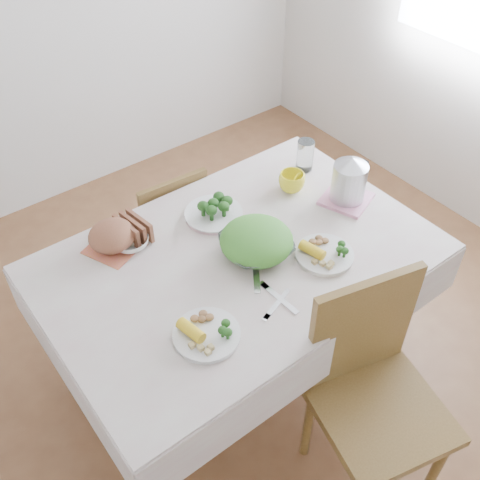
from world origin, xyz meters
TOP-DOWN VIEW (x-y plane):
  - floor at (0.00, 0.00)m, footprint 3.60×3.60m
  - dining_table at (0.00, 0.00)m, footprint 1.40×0.90m
  - tablecloth at (0.00, 0.00)m, footprint 1.50×1.00m
  - chair_near at (0.10, -0.71)m, footprint 0.53×0.53m
  - chair_far at (0.04, 0.69)m, footprint 0.38×0.38m
  - salad_bowl at (0.06, -0.03)m, footprint 0.31×0.31m
  - dinner_plate_left at (-0.32, -0.24)m, footprint 0.27×0.27m
  - dinner_plate_right at (0.26, -0.20)m, footprint 0.26×0.26m
  - broccoli_plate at (0.06, 0.25)m, footprint 0.25×0.25m
  - napkin at (-0.36, 0.34)m, footprint 0.25×0.25m
  - bread_loaf at (-0.36, 0.34)m, footprint 0.20×0.19m
  - fruit_bowl at (-0.30, 0.30)m, footprint 0.15×0.15m
  - yellow_mug at (0.44, 0.19)m, footprint 0.12×0.12m
  - glass_tumbler at (0.59, 0.28)m, footprint 0.09×0.09m
  - pink_tray at (0.58, -0.01)m, footprint 0.25×0.25m
  - electric_kettle at (0.58, -0.01)m, footprint 0.18×0.18m
  - fork_left at (-0.02, -0.26)m, footprint 0.03×0.19m
  - fork_right at (-0.01, -0.12)m, footprint 0.13×0.18m
  - knife at (-0.04, -0.28)m, footprint 0.16×0.07m

SIDE VIEW (x-z plane):
  - floor at x=0.00m, z-range 0.00..0.00m
  - dining_table at x=0.00m, z-range 0.00..0.75m
  - chair_near at x=0.10m, z-range -0.02..0.95m
  - chair_far at x=0.04m, z-range 0.07..0.86m
  - tablecloth at x=0.00m, z-range 0.75..0.76m
  - napkin at x=-0.36m, z-range 0.76..0.77m
  - fork_left at x=-0.02m, z-range 0.76..0.77m
  - fork_right at x=-0.01m, z-range 0.76..0.77m
  - knife at x=-0.04m, z-range 0.76..0.77m
  - pink_tray at x=0.58m, z-range 0.76..0.78m
  - broccoli_plate at x=0.06m, z-range 0.76..0.78m
  - dinner_plate_left at x=-0.32m, z-range 0.76..0.78m
  - dinner_plate_right at x=0.26m, z-range 0.76..0.78m
  - fruit_bowl at x=-0.30m, z-range 0.76..0.81m
  - salad_bowl at x=0.06m, z-range 0.76..0.83m
  - yellow_mug at x=0.44m, z-range 0.76..0.85m
  - bread_loaf at x=-0.36m, z-range 0.76..0.88m
  - glass_tumbler at x=0.59m, z-range 0.75..0.90m
  - electric_kettle at x=0.58m, z-range 0.78..0.99m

